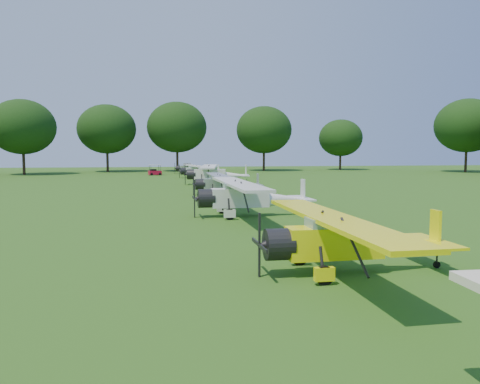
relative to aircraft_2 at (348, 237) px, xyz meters
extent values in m
plane|color=#204B12|center=(-1.36, 17.34, -1.18)|extent=(160.00, 160.00, 0.00)
cylinder|color=#312113|center=(47.54, 62.32, 1.22)|extent=(0.44, 0.44, 4.81)
ellipsoid|color=black|center=(47.54, 62.32, 7.11)|extent=(11.23, 11.23, 9.55)
cylinder|color=#312113|center=(28.97, 75.40, 0.67)|extent=(0.44, 0.44, 3.70)
ellipsoid|color=black|center=(28.97, 75.40, 5.19)|extent=(8.63, 8.63, 7.34)
cylinder|color=#312113|center=(12.92, 73.56, 1.07)|extent=(0.44, 0.44, 4.51)
ellipsoid|color=black|center=(12.92, 73.56, 6.58)|extent=(10.52, 10.52, 8.94)
cylinder|color=#312113|center=(-3.48, 74.08, 1.19)|extent=(0.44, 0.44, 4.74)
ellipsoid|color=black|center=(-3.48, 74.08, 6.98)|extent=(11.05, 11.05, 9.39)
cylinder|color=#312113|center=(-16.11, 73.88, 1.06)|extent=(0.44, 0.44, 4.49)
ellipsoid|color=black|center=(-16.11, 73.88, 6.54)|extent=(10.47, 10.47, 8.90)
cylinder|color=#312113|center=(-28.25, 65.85, 1.04)|extent=(0.44, 0.44, 4.44)
ellipsoid|color=black|center=(-28.25, 65.85, 6.46)|extent=(10.36, 10.36, 8.80)
cube|color=#F7F20A|center=(-0.48, -0.01, -0.17)|extent=(3.10, 0.98, 1.01)
cone|color=#F7F20A|center=(2.12, 0.04, -0.32)|extent=(2.71, 0.92, 0.87)
cube|color=#8CA5B2|center=(-0.58, -0.01, 0.36)|extent=(1.56, 0.92, 0.53)
cylinder|color=black|center=(-2.31, -0.05, -0.17)|extent=(0.89, 1.02, 1.00)
cube|color=black|center=(-2.94, -0.06, -0.17)|extent=(0.06, 0.12, 2.02)
cube|color=#F7F20A|center=(-0.58, -0.01, 0.60)|extent=(1.61, 10.23, 0.13)
cube|color=#F7F20A|center=(3.08, 0.06, 0.17)|extent=(0.11, 0.53, 1.25)
cube|color=#F7F20A|center=(2.99, 0.06, -0.27)|extent=(0.88, 2.71, 0.09)
cylinder|color=black|center=(-1.23, -1.23, -0.89)|extent=(0.58, 0.17, 0.58)
cylinder|color=black|center=(-1.28, 1.18, -0.89)|extent=(0.58, 0.17, 0.58)
cylinder|color=black|center=(3.18, 0.07, -1.07)|extent=(0.23, 0.08, 0.23)
cube|color=white|center=(-1.41, 13.28, -0.07)|extent=(3.44, 1.13, 1.12)
cone|color=white|center=(1.46, 13.39, -0.22)|extent=(3.01, 1.06, 0.96)
cube|color=#8CA5B2|center=(-1.51, 13.28, 0.52)|extent=(1.74, 1.04, 0.58)
cylinder|color=black|center=(-3.42, 13.21, -0.07)|extent=(1.00, 1.14, 1.11)
cube|color=black|center=(-4.12, 13.18, -0.07)|extent=(0.07, 0.13, 2.23)
cube|color=white|center=(-1.51, 13.28, 0.79)|extent=(1.95, 11.32, 0.15)
cube|color=white|center=(2.53, 13.42, 0.31)|extent=(0.13, 0.59, 1.38)
cube|color=white|center=(2.42, 13.42, -0.17)|extent=(1.01, 3.01, 0.10)
cylinder|color=black|center=(-2.21, 11.92, -0.86)|extent=(0.64, 0.19, 0.64)
cylinder|color=black|center=(-2.30, 14.58, -0.86)|extent=(0.64, 0.19, 0.64)
cylinder|color=black|center=(2.63, 13.43, -1.05)|extent=(0.26, 0.09, 0.26)
cube|color=silver|center=(-1.04, 26.66, -0.22)|extent=(2.95, 0.90, 0.96)
cone|color=silver|center=(1.44, 26.68, -0.36)|extent=(2.58, 0.85, 0.83)
cube|color=#8CA5B2|center=(-1.13, 26.66, 0.29)|extent=(1.48, 0.86, 0.50)
cylinder|color=black|center=(-2.78, 26.64, -0.22)|extent=(0.84, 0.96, 0.95)
cube|color=black|center=(-3.38, 26.64, -0.22)|extent=(0.06, 0.11, 1.93)
cube|color=silver|center=(-1.13, 26.66, 0.52)|extent=(1.43, 9.74, 0.13)
cube|color=silver|center=(2.36, 26.69, 0.10)|extent=(0.10, 0.51, 1.19)
cube|color=silver|center=(2.27, 26.69, -0.31)|extent=(0.81, 2.58, 0.08)
cylinder|color=black|center=(-1.76, 25.51, -0.91)|extent=(0.55, 0.15, 0.55)
cylinder|color=black|center=(-1.78, 27.80, -0.91)|extent=(0.55, 0.15, 0.55)
cylinder|color=black|center=(2.45, 26.69, -1.07)|extent=(0.22, 0.08, 0.22)
cube|color=white|center=(-0.71, 39.27, -0.01)|extent=(3.67, 1.51, 1.17)
cone|color=white|center=(2.27, 38.88, -0.18)|extent=(3.22, 1.40, 1.00)
cube|color=#8CA5B2|center=(-0.82, 39.28, 0.60)|extent=(1.90, 1.25, 0.61)
cylinder|color=black|center=(-2.81, 39.55, -0.01)|extent=(1.15, 1.28, 1.16)
cube|color=black|center=(-3.52, 39.64, -0.01)|extent=(0.08, 0.14, 2.34)
cube|color=white|center=(-0.82, 39.28, 0.88)|extent=(3.14, 11.91, 0.16)
cube|color=white|center=(3.38, 38.73, 0.38)|extent=(0.19, 0.62, 1.45)
cube|color=white|center=(3.27, 38.74, -0.12)|extent=(1.35, 3.22, 0.10)
cylinder|color=black|center=(-1.77, 38.00, -0.85)|extent=(0.69, 0.26, 0.67)
cylinder|color=black|center=(-1.41, 40.76, -0.85)|extent=(0.69, 0.26, 0.67)
cylinder|color=black|center=(3.49, 38.72, -1.05)|extent=(0.28, 0.12, 0.27)
cube|color=white|center=(-1.49, 52.68, -0.22)|extent=(3.04, 1.34, 0.96)
cone|color=white|center=(0.95, 53.09, -0.36)|extent=(2.67, 1.24, 0.83)
cube|color=#8CA5B2|center=(-1.58, 52.67, 0.29)|extent=(1.59, 1.07, 0.50)
cylinder|color=black|center=(-3.21, 52.39, -0.22)|extent=(0.97, 1.08, 0.95)
cube|color=black|center=(-3.79, 52.30, -0.22)|extent=(0.07, 0.12, 1.93)
cube|color=white|center=(-1.58, 52.67, 0.51)|extent=(2.91, 9.80, 0.13)
cube|color=white|center=(1.86, 53.24, 0.10)|extent=(0.17, 0.51, 1.19)
cube|color=white|center=(1.77, 53.23, -0.31)|extent=(1.19, 2.66, 0.08)
cylinder|color=black|center=(-2.02, 51.43, -0.91)|extent=(0.57, 0.24, 0.55)
cylinder|color=black|center=(-2.40, 53.69, -0.91)|extent=(0.57, 0.24, 0.55)
cylinder|color=black|center=(1.95, 53.26, -1.07)|extent=(0.23, 0.11, 0.22)
cube|color=silver|center=(-2.00, 64.19, -0.27)|extent=(2.81, 0.98, 0.91)
cone|color=silver|center=(0.33, 64.06, -0.40)|extent=(2.46, 0.92, 0.78)
cube|color=#8CA5B2|center=(-2.09, 64.19, 0.20)|extent=(1.43, 0.87, 0.48)
cylinder|color=black|center=(-3.64, 64.28, -0.27)|extent=(0.83, 0.94, 0.90)
cube|color=black|center=(-4.20, 64.32, -0.27)|extent=(0.06, 0.11, 1.82)
cube|color=silver|center=(-2.09, 64.19, 0.42)|extent=(1.78, 9.22, 0.12)
cube|color=silver|center=(1.19, 64.01, 0.03)|extent=(0.11, 0.48, 1.12)
cube|color=silver|center=(1.10, 64.01, -0.36)|extent=(0.87, 2.46, 0.08)
cylinder|color=black|center=(-2.76, 63.15, -0.92)|extent=(0.53, 0.17, 0.52)
cylinder|color=black|center=(-2.63, 65.31, -0.92)|extent=(0.53, 0.17, 0.52)
cylinder|color=black|center=(1.28, 64.00, -1.08)|extent=(0.21, 0.08, 0.21)
cube|color=red|center=(-7.36, 60.49, -0.78)|extent=(2.17, 1.56, 0.62)
cube|color=black|center=(-7.62, 60.42, -0.43)|extent=(1.03, 1.16, 0.40)
cube|color=white|center=(-7.36, 60.49, 0.43)|extent=(2.10, 1.62, 0.07)
cylinder|color=black|center=(-7.85, 59.78, -0.99)|extent=(0.41, 0.23, 0.39)
cylinder|color=black|center=(-8.15, 60.84, -0.99)|extent=(0.41, 0.23, 0.39)
cylinder|color=black|center=(-6.57, 60.15, -0.99)|extent=(0.41, 0.23, 0.39)
cylinder|color=black|center=(-6.88, 61.20, -0.99)|extent=(0.41, 0.23, 0.39)
camera|label=1|loc=(-5.80, -14.11, 2.78)|focal=35.00mm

